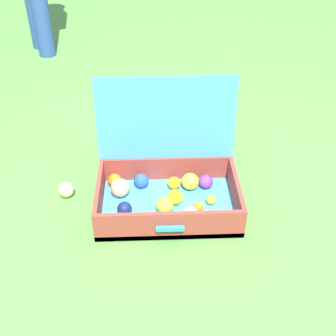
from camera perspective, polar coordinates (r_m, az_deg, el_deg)
name	(u,v)px	position (r m, az deg, el deg)	size (l,w,h in m)	color
ground_plane	(176,216)	(1.86, 1.02, -6.31)	(16.00, 16.00, 0.00)	#569342
open_suitcase	(167,180)	(1.86, -0.15, -1.59)	(0.59, 0.45, 0.51)	#4799C6
stray_ball_on_grass	(66,190)	(1.98, -13.14, -2.77)	(0.07, 0.07, 0.07)	#D1B784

